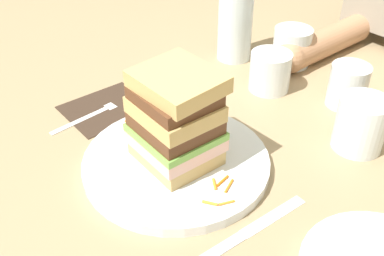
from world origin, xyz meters
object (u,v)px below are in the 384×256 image
(knife, at_px, (243,235))
(empty_tumbler_1, at_px, (348,86))
(sandwich, at_px, (176,119))
(water_bottle, at_px, (236,8))
(main_plate, at_px, (176,162))
(empty_tumbler_2, at_px, (270,71))
(napkin_dark, at_px, (107,108))
(juice_glass, at_px, (360,126))
(empty_tumbler_0, at_px, (292,47))
(fork, at_px, (96,111))

(knife, xyz_separation_m, empty_tumbler_1, (-0.10, 0.35, 0.04))
(sandwich, relative_size, water_bottle, 0.59)
(main_plate, distance_m, sandwich, 0.08)
(empty_tumbler_2, bearing_deg, napkin_dark, -116.31)
(main_plate, height_order, napkin_dark, main_plate)
(juice_glass, bearing_deg, empty_tumbler_1, 133.48)
(empty_tumbler_0, relative_size, empty_tumbler_2, 1.02)
(fork, relative_size, empty_tumbler_0, 2.19)
(napkin_dark, relative_size, juice_glass, 1.66)
(main_plate, relative_size, sandwich, 1.93)
(empty_tumbler_2, bearing_deg, empty_tumbler_0, 110.23)
(juice_glass, relative_size, empty_tumbler_2, 1.12)
(main_plate, xyz_separation_m, water_bottle, (-0.20, 0.31, 0.10))
(fork, bearing_deg, main_plate, 5.92)
(knife, height_order, empty_tumbler_1, empty_tumbler_1)
(napkin_dark, relative_size, knife, 0.69)
(fork, distance_m, empty_tumbler_2, 0.32)
(sandwich, relative_size, knife, 0.70)
(main_plate, height_order, empty_tumbler_1, empty_tumbler_1)
(juice_glass, bearing_deg, napkin_dark, -144.34)
(knife, distance_m, empty_tumbler_1, 0.37)
(napkin_dark, bearing_deg, empty_tumbler_0, 75.94)
(juice_glass, bearing_deg, main_plate, -119.66)
(knife, distance_m, empty_tumbler_0, 0.48)
(main_plate, distance_m, empty_tumbler_2, 0.28)
(fork, xyz_separation_m, juice_glass, (0.34, 0.27, 0.03))
(sandwich, height_order, fork, sandwich)
(water_bottle, bearing_deg, empty_tumbler_0, 35.70)
(main_plate, xyz_separation_m, empty_tumbler_2, (-0.07, 0.27, 0.03))
(napkin_dark, xyz_separation_m, empty_tumbler_1, (0.26, 0.33, 0.04))
(empty_tumbler_0, bearing_deg, napkin_dark, -104.06)
(empty_tumbler_2, bearing_deg, juice_glass, -6.96)
(empty_tumbler_0, bearing_deg, main_plate, -74.28)
(knife, xyz_separation_m, empty_tumbler_2, (-0.22, 0.29, 0.03))
(sandwich, xyz_separation_m, water_bottle, (-0.20, 0.31, 0.02))
(main_plate, distance_m, empty_tumbler_0, 0.39)
(napkin_dark, bearing_deg, empty_tumbler_2, 63.69)
(fork, xyz_separation_m, water_bottle, (-0.00, 0.33, 0.10))
(empty_tumbler_1, bearing_deg, knife, -74.04)
(sandwich, relative_size, empty_tumbler_0, 1.85)
(empty_tumbler_2, bearing_deg, knife, -52.26)
(napkin_dark, bearing_deg, main_plate, -0.47)
(fork, height_order, juice_glass, juice_glass)
(water_bottle, bearing_deg, sandwich, -56.85)
(napkin_dark, bearing_deg, knife, -3.19)
(empty_tumbler_1, xyz_separation_m, empty_tumbler_2, (-0.12, -0.06, -0.00))
(water_bottle, bearing_deg, napkin_dark, -89.84)
(water_bottle, relative_size, empty_tumbler_0, 3.16)
(sandwich, relative_size, juice_glass, 1.68)
(main_plate, xyz_separation_m, napkin_dark, (-0.20, 0.00, -0.01))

